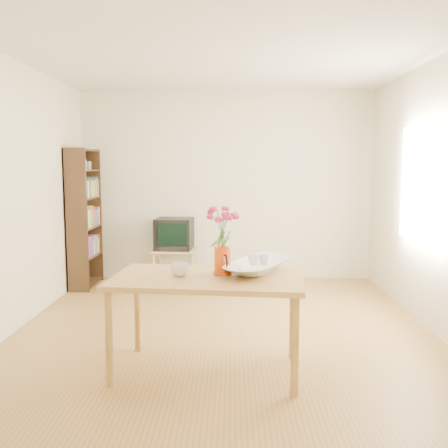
{
  "coord_description": "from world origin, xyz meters",
  "views": [
    {
      "loc": [
        0.08,
        -4.68,
        1.59
      ],
      "look_at": [
        0.0,
        0.3,
        1.0
      ],
      "focal_mm": 40.0,
      "sensor_mm": 36.0,
      "label": 1
    }
  ],
  "objects_px": {
    "television": "(174,233)",
    "bowl": "(258,240)",
    "pitcher": "(222,261)",
    "mug": "(180,269)",
    "table": "(207,287)"
  },
  "relations": [
    {
      "from": "table",
      "to": "pitcher",
      "type": "relative_size",
      "value": 6.82
    },
    {
      "from": "table",
      "to": "television",
      "type": "height_order",
      "value": "television"
    },
    {
      "from": "table",
      "to": "television",
      "type": "xyz_separation_m",
      "value": [
        -0.59,
        2.95,
        0.0
      ]
    },
    {
      "from": "bowl",
      "to": "television",
      "type": "height_order",
      "value": "bowl"
    },
    {
      "from": "television",
      "to": "bowl",
      "type": "bearing_deg",
      "value": -65.97
    },
    {
      "from": "table",
      "to": "bowl",
      "type": "bearing_deg",
      "value": 31.62
    },
    {
      "from": "pitcher",
      "to": "bowl",
      "type": "height_order",
      "value": "bowl"
    },
    {
      "from": "mug",
      "to": "bowl",
      "type": "distance_m",
      "value": 0.67
    },
    {
      "from": "table",
      "to": "pitcher",
      "type": "xyz_separation_m",
      "value": [
        0.11,
        0.08,
        0.18
      ]
    },
    {
      "from": "television",
      "to": "mug",
      "type": "bearing_deg",
      "value": -78.28
    },
    {
      "from": "television",
      "to": "pitcher",
      "type": "bearing_deg",
      "value": -71.83
    },
    {
      "from": "television",
      "to": "table",
      "type": "bearing_deg",
      "value": -74.3
    },
    {
      "from": "pitcher",
      "to": "table",
      "type": "bearing_deg",
      "value": -161.74
    },
    {
      "from": "table",
      "to": "television",
      "type": "distance_m",
      "value": 3.01
    },
    {
      "from": "pitcher",
      "to": "television",
      "type": "bearing_deg",
      "value": 85.54
    }
  ]
}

